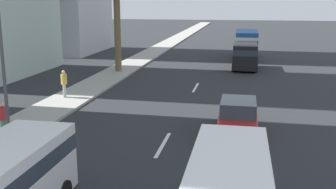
% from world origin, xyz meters
% --- Properties ---
extents(ground_plane, '(198.00, 198.00, 0.00)m').
position_xyz_m(ground_plane, '(31.50, 0.00, 0.00)').
color(ground_plane, '#26282B').
extents(sidewalk_right, '(162.00, 2.78, 0.15)m').
position_xyz_m(sidewalk_right, '(31.50, 7.40, 0.07)').
color(sidewalk_right, '#9E9B93').
rests_on(sidewalk_right, ground_plane).
extents(lane_stripe_mid, '(3.20, 0.16, 0.01)m').
position_xyz_m(lane_stripe_mid, '(13.41, 0.00, 0.01)').
color(lane_stripe_mid, silver).
rests_on(lane_stripe_mid, ground_plane).
extents(lane_stripe_far, '(3.20, 0.16, 0.01)m').
position_xyz_m(lane_stripe_far, '(25.60, 0.00, 0.01)').
color(lane_stripe_far, silver).
rests_on(lane_stripe_far, ground_plane).
extents(minibus_lead, '(6.69, 2.37, 2.95)m').
position_xyz_m(minibus_lead, '(41.88, -3.59, 1.62)').
color(minibus_lead, silver).
rests_on(minibus_lead, ground_plane).
extents(car_second, '(4.08, 1.83, 1.67)m').
position_xyz_m(car_second, '(15.58, -3.17, 0.79)').
color(car_second, '#A51E1E').
rests_on(car_second, ground_plane).
extents(van_fourth, '(4.67, 2.22, 2.33)m').
position_xyz_m(van_fourth, '(34.49, -3.46, 1.34)').
color(van_fourth, black).
rests_on(van_fourth, ground_plane).
extents(van_fifth, '(4.90, 2.21, 2.30)m').
position_xyz_m(van_fifth, '(6.26, 3.01, 1.32)').
color(van_fifth, white).
rests_on(van_fifth, ground_plane).
extents(pedestrian_near_lamp, '(0.39, 0.35, 1.72)m').
position_xyz_m(pedestrian_near_lamp, '(20.50, 7.77, 1.10)').
color(pedestrian_near_lamp, beige).
rests_on(pedestrian_near_lamp, sidewalk_right).
extents(pedestrian_mid_block, '(0.39, 0.37, 1.55)m').
position_xyz_m(pedestrian_mid_block, '(12.84, 7.23, 0.99)').
color(pedestrian_mid_block, '#4C8C66').
rests_on(pedestrian_mid_block, sidewalk_right).
extents(street_lamp, '(0.24, 0.97, 6.72)m').
position_xyz_m(street_lamp, '(11.95, 6.30, 4.30)').
color(street_lamp, '#4C4C51').
rests_on(street_lamp, sidewalk_right).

